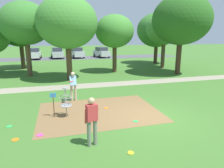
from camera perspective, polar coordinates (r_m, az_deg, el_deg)
ground_plane at (r=9.39m, az=11.08°, el=-9.43°), size 160.00×160.00×0.00m
dirt_tee_pad at (r=9.88m, az=-3.68°, el=-7.98°), size 5.83×4.22×0.01m
disc_golf_basket at (r=9.29m, az=-13.65°, el=-4.85°), size 0.98×0.58×1.39m
player_foreground_watching at (r=11.43m, az=-11.22°, el=-0.08°), size 0.47×1.12×1.71m
player_throwing at (r=6.64m, az=-5.90°, el=-10.08°), size 0.49×0.43×1.71m
frisbee_near_basket at (r=8.12m, az=-20.20°, el=-13.75°), size 0.25×0.25×0.02m
frisbee_by_tee at (r=9.33m, az=-27.70°, el=-10.88°), size 0.25×0.25×0.02m
frisbee_mid_grass at (r=10.32m, az=-1.71°, el=-6.98°), size 0.23×0.23×0.02m
frisbee_far_left at (r=8.83m, az=6.88°, el=-10.71°), size 0.23×0.23×0.02m
frisbee_scattered_a at (r=8.14m, az=-26.28°, el=-14.30°), size 0.25×0.25×0.02m
frisbee_scattered_b at (r=6.68m, az=5.48°, el=-19.25°), size 0.21×0.21×0.02m
tree_near_left at (r=17.29m, az=-12.90°, el=16.94°), size 5.02×5.02×6.91m
tree_near_right at (r=20.56m, az=19.52°, el=17.13°), size 5.52×5.52×7.55m
tree_mid_left at (r=20.58m, az=0.77°, el=15.02°), size 3.90×3.90×5.85m
tree_mid_center at (r=20.00m, az=-23.91°, el=15.74°), size 4.50×4.50×6.73m
tree_mid_right at (r=24.28m, az=15.01°, el=15.18°), size 4.25×4.25×6.35m
tree_far_left at (r=25.21m, az=-25.27°, el=14.29°), size 4.71×4.71×6.53m
tree_far_center at (r=28.10m, az=12.91°, el=15.01°), size 5.36×5.36×6.82m
parking_lot_strip at (r=36.00m, az=-9.14°, el=7.56°), size 36.00×6.00×0.01m
parked_car_leftmost at (r=35.70m, az=-21.58°, el=8.23°), size 2.01×4.22×1.84m
parked_car_center_left at (r=35.82m, az=-15.68°, el=8.68°), size 2.25×4.34×1.84m
parked_car_center_right at (r=35.89m, az=-10.26°, el=8.97°), size 2.53×4.46×1.84m
parked_car_rightmost at (r=36.27m, az=-3.06°, el=9.21°), size 2.52×4.45×1.84m
gravel_path at (r=15.48m, az=-0.15°, el=-0.01°), size 40.00×1.54×0.00m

